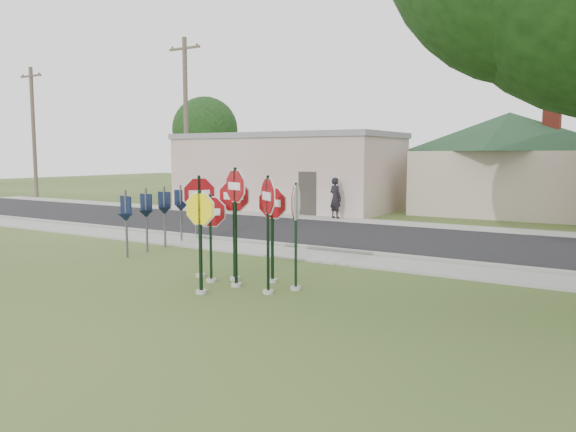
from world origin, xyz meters
The scene contains 20 objects.
ground centered at (0.00, 0.00, 0.00)m, with size 120.00×120.00×0.00m, color #344A1C.
sidewalk_near centered at (0.00, 5.50, 0.03)m, with size 60.00×1.60×0.06m, color gray.
road centered at (0.00, 10.00, 0.02)m, with size 60.00×7.00×0.04m, color black.
sidewalk_far centered at (0.00, 14.30, 0.03)m, with size 60.00×1.60×0.06m, color gray.
curb centered at (0.00, 6.50, 0.07)m, with size 60.00×0.20×0.14m, color gray.
stop_sign_center centered at (-0.03, 1.24, 1.80)m, with size 0.99×0.39×2.85m.
stop_sign_yellow centered at (-0.29, 0.31, 1.43)m, with size 1.01×0.24×2.37m.
stop_sign_left centered at (-0.82, 1.30, 1.32)m, with size 0.88×0.56×2.20m.
stop_sign_right centered at (0.97, 1.08, 1.71)m, with size 0.91×0.69×2.71m.
stop_sign_back_right centered at (0.44, 2.05, 1.49)m, with size 1.06×0.24×2.43m.
stop_sign_back_left centered at (-0.46, 1.76, 1.61)m, with size 1.03×0.33×2.59m.
stop_sign_far_right centered at (1.31, 1.69, 1.57)m, with size 0.37×1.04×2.53m.
stop_sign_far_left centered at (-1.41, 1.60, 1.66)m, with size 0.68×0.93×2.64m.
route_sign_row centered at (-5.40, 4.50, 1.22)m, with size 1.43×4.63×2.00m.
building_stucco centered at (-9.00, 18.00, 2.15)m, with size 12.20×6.20×4.20m.
building_house centered at (2.00, 22.00, 3.65)m, with size 11.60×11.60×6.20m.
utility_pole_near centered at (-14.00, 15.20, 4.97)m, with size 2.20×0.26×9.50m.
utility_pole_far centered at (-28.00, 15.20, 4.71)m, with size 2.20×0.26×9.00m.
bg_tree_left centered at (-20.00, 24.00, 4.88)m, with size 4.90×4.90×7.35m.
pedestrian centered at (-4.20, 14.51, 1.02)m, with size 0.70×0.46×1.91m, color black.
Camera 1 is at (7.66, -8.93, 3.04)m, focal length 35.00 mm.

